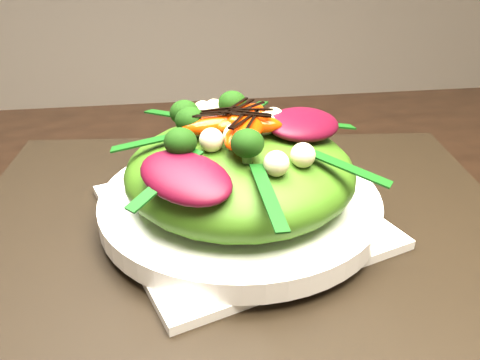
{
  "coord_description": "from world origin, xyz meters",
  "views": [
    {
      "loc": [
        -0.12,
        -0.34,
        1.03
      ],
      "look_at": [
        -0.06,
        0.08,
        0.8
      ],
      "focal_mm": 38.0,
      "sensor_mm": 36.0,
      "label": 1
    }
  ],
  "objects": [
    {
      "name": "dining_table",
      "position": [
        0.0,
        0.0,
        0.73
      ],
      "size": [
        1.6,
        0.9,
        0.75
      ],
      "primitive_type": "cube",
      "color": "black",
      "rests_on": "floor"
    },
    {
      "name": "placemat",
      "position": [
        -0.06,
        0.08,
        0.75
      ],
      "size": [
        0.58,
        0.46,
        0.0
      ],
      "primitive_type": "cube",
      "rotation": [
        0.0,
        0.0,
        -0.09
      ],
      "color": "black",
      "rests_on": "dining_table"
    },
    {
      "name": "plate_base",
      "position": [
        -0.06,
        0.08,
        0.76
      ],
      "size": [
        0.3,
        0.3,
        0.01
      ],
      "primitive_type": "cube",
      "rotation": [
        0.0,
        0.0,
        0.33
      ],
      "color": "white",
      "rests_on": "placemat"
    },
    {
      "name": "salad_bowl",
      "position": [
        -0.06,
        0.08,
        0.77
      ],
      "size": [
        0.31,
        0.31,
        0.02
      ],
      "primitive_type": "cylinder",
      "rotation": [
        0.0,
        0.0,
        -0.17
      ],
      "color": "white",
      "rests_on": "plate_base"
    },
    {
      "name": "lettuce_mound",
      "position": [
        -0.06,
        0.08,
        0.81
      ],
      "size": [
        0.25,
        0.25,
        0.07
      ],
      "primitive_type": "ellipsoid",
      "rotation": [
        0.0,
        0.0,
        0.16
      ],
      "color": "#3A6412",
      "rests_on": "salad_bowl"
    },
    {
      "name": "radicchio_leaf",
      "position": [
        -0.0,
        0.09,
        0.85
      ],
      "size": [
        0.1,
        0.1,
        0.02
      ],
      "primitive_type": "ellipsoid",
      "rotation": [
        0.0,
        0.0,
        0.64
      ],
      "color": "#420715",
      "rests_on": "lettuce_mound"
    },
    {
      "name": "orange_segment",
      "position": [
        -0.07,
        0.09,
        0.85
      ],
      "size": [
        0.07,
        0.05,
        0.02
      ],
      "primitive_type": "ellipsoid",
      "rotation": [
        0.0,
        0.0,
        0.46
      ],
      "color": "red",
      "rests_on": "lettuce_mound"
    },
    {
      "name": "broccoli_floret",
      "position": [
        -0.12,
        0.11,
        0.86
      ],
      "size": [
        0.05,
        0.05,
        0.04
      ],
      "primitive_type": "sphere",
      "rotation": [
        0.0,
        0.0,
        0.32
      ],
      "color": "#153509",
      "rests_on": "lettuce_mound"
    },
    {
      "name": "macadamia_nut",
      "position": [
        -0.05,
        0.03,
        0.85
      ],
      "size": [
        0.03,
        0.03,
        0.02
      ],
      "primitive_type": "sphere",
      "rotation": [
        0.0,
        0.0,
        -0.4
      ],
      "color": "beige",
      "rests_on": "lettuce_mound"
    },
    {
      "name": "balsamic_drizzle",
      "position": [
        -0.07,
        0.09,
        0.86
      ],
      "size": [
        0.04,
        0.02,
        0.0
      ],
      "primitive_type": "cube",
      "rotation": [
        0.0,
        0.0,
        0.46
      ],
      "color": "black",
      "rests_on": "orange_segment"
    }
  ]
}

